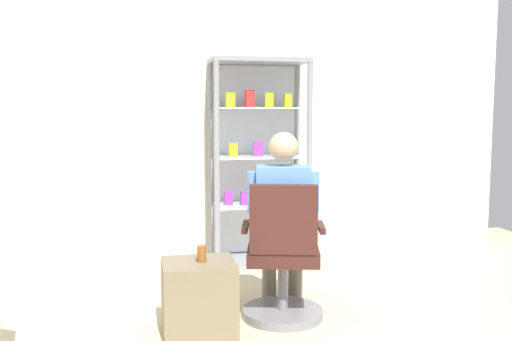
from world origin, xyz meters
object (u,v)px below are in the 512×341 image
at_px(office_chair, 283,264).
at_px(tea_glass, 202,253).
at_px(seated_shopkeeper, 283,214).
at_px(storage_crate, 199,299).
at_px(display_cabinet_main, 258,160).

xyz_separation_m(office_chair, tea_glass, (-0.57, -0.15, 0.15)).
xyz_separation_m(seated_shopkeeper, storage_crate, (-0.63, -0.30, -0.47)).
relative_size(office_chair, storage_crate, 1.98).
distance_m(storage_crate, tea_glass, 0.30).
relative_size(display_cabinet_main, seated_shopkeeper, 1.47).
bearing_deg(display_cabinet_main, office_chair, -95.96).
height_order(office_chair, storage_crate, office_chair).
bearing_deg(seated_shopkeeper, display_cabinet_main, 85.00).
relative_size(storage_crate, tea_glass, 4.54).
relative_size(office_chair, tea_glass, 8.97).
xyz_separation_m(display_cabinet_main, storage_crate, (-0.75, -1.70, -0.72)).
relative_size(display_cabinet_main, office_chair, 1.98).
xyz_separation_m(display_cabinet_main, tea_glass, (-0.73, -1.71, -0.42)).
xyz_separation_m(display_cabinet_main, office_chair, (-0.16, -1.55, -0.57)).
distance_m(seated_shopkeeper, storage_crate, 0.84).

